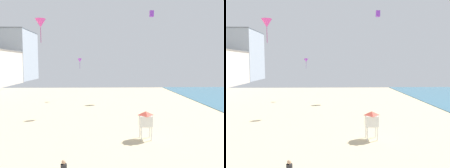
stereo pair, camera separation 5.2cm
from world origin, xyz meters
TOP-DOWN VIEW (x-y plane):
  - boardwalk_hotel_distant at (-30.42, 90.99)m, footprint 12.46×20.11m
  - lifeguard_stand at (8.58, 14.80)m, footprint 1.10×1.10m
  - kite_purple_delta at (0.28, 39.18)m, footprint 0.84×0.84m
  - kite_magenta_delta at (-3.61, 26.46)m, footprint 1.40×1.40m
  - kite_purple_box_2 at (13.94, 39.76)m, footprint 0.72×0.72m

SIDE VIEW (x-z plane):
  - lifeguard_stand at x=8.58m, z-range 0.56..3.11m
  - kite_purple_delta at x=0.28m, z-range 6.43..8.34m
  - boardwalk_hotel_distant at x=-30.42m, z-range 0.01..19.75m
  - kite_magenta_delta at x=-3.61m, z-range 10.59..13.76m
  - kite_purple_box_2 at x=13.94m, z-range 15.65..16.78m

